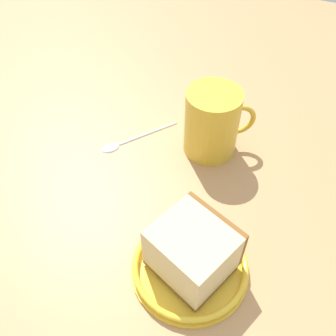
{
  "coord_description": "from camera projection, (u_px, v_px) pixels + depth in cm",
  "views": [
    {
      "loc": [
        -31.7,
        -10.26,
        42.84
      ],
      "look_at": [
        1.22,
        2.44,
        3.0
      ],
      "focal_mm": 40.32,
      "sensor_mm": 36.0,
      "label": 1
    }
  ],
  "objects": [
    {
      "name": "tea_mug",
      "position": [
        212.0,
        122.0,
        0.56
      ],
      "size": [
        8.16,
        10.22,
        10.6
      ],
      "color": "gold",
      "rests_on": "ground_plane"
    },
    {
      "name": "cake_slice",
      "position": [
        193.0,
        250.0,
        0.43
      ],
      "size": [
        10.9,
        11.15,
        6.84
      ],
      "color": "brown",
      "rests_on": "small_plate"
    },
    {
      "name": "small_plate",
      "position": [
        190.0,
        266.0,
        0.46
      ],
      "size": [
        14.4,
        14.4,
        1.61
      ],
      "color": "yellow",
      "rests_on": "ground_plane"
    },
    {
      "name": "teaspoon",
      "position": [
        124.0,
        141.0,
        0.61
      ],
      "size": [
        11.34,
        9.64,
        0.8
      ],
      "color": "silver",
      "rests_on": "ground_plane"
    },
    {
      "name": "ground_plane",
      "position": [
        180.0,
        201.0,
        0.56
      ],
      "size": [
        139.89,
        139.89,
        3.92
      ],
      "primitive_type": "cube",
      "color": "tan"
    }
  ]
}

